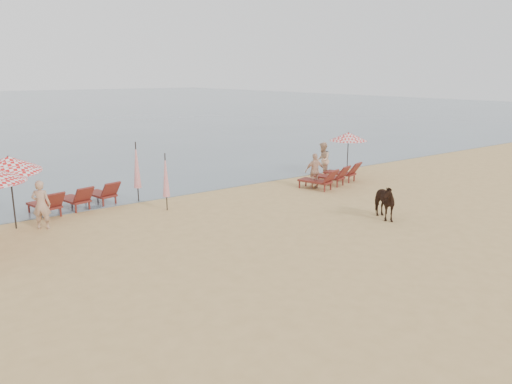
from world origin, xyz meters
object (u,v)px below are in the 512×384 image
(lounger_cluster_right, at_px, (332,176))
(umbrella_closed_right, at_px, (166,175))
(umbrella_open_right, at_px, (348,137))
(umbrella_open_left_b, at_px, (9,163))
(lounger_cluster_left, at_px, (76,198))
(beachgoer_left, at_px, (41,205))
(cow, at_px, (382,201))
(beachgoer_right_b, at_px, (315,171))
(beachgoer_right_a, at_px, (323,160))
(umbrella_closed_left, at_px, (137,165))

(lounger_cluster_right, relative_size, umbrella_closed_right, 1.53)
(umbrella_open_right, bearing_deg, umbrella_open_left_b, 173.51)
(lounger_cluster_left, distance_m, lounger_cluster_right, 10.88)
(lounger_cluster_left, height_order, umbrella_closed_right, umbrella_closed_right)
(umbrella_open_right, relative_size, beachgoer_left, 1.35)
(umbrella_open_left_b, xyz_separation_m, cow, (10.42, -6.35, -1.52))
(umbrella_open_right, distance_m, beachgoer_right_b, 3.38)
(umbrella_closed_right, height_order, beachgoer_right_a, umbrella_closed_right)
(beachgoer_right_a, bearing_deg, umbrella_closed_left, -49.76)
(lounger_cluster_right, xyz_separation_m, umbrella_open_left_b, (-12.87, 1.55, 1.71))
(beachgoer_right_b, bearing_deg, umbrella_open_right, -140.78)
(umbrella_open_left_b, relative_size, umbrella_closed_left, 1.05)
(umbrella_closed_right, xyz_separation_m, beachgoer_right_b, (6.84, -0.62, -0.53))
(beachgoer_right_b, bearing_deg, beachgoer_right_a, -119.85)
(lounger_cluster_left, height_order, umbrella_closed_left, umbrella_closed_left)
(umbrella_open_right, height_order, umbrella_closed_left, umbrella_closed_left)
(umbrella_closed_right, xyz_separation_m, cow, (5.46, -5.43, -0.67))
(umbrella_closed_left, bearing_deg, umbrella_closed_right, -78.40)
(umbrella_open_right, height_order, beachgoer_right_a, umbrella_open_right)
(lounger_cluster_left, xyz_separation_m, umbrella_closed_left, (2.29, -0.31, 1.02))
(umbrella_open_right, xyz_separation_m, cow, (-4.41, -5.74, -1.32))
(umbrella_closed_left, relative_size, cow, 1.58)
(lounger_cluster_right, xyz_separation_m, beachgoer_right_b, (-1.06, 0.02, 0.33))
(beachgoer_left, xyz_separation_m, beachgoer_right_a, (12.97, 0.48, 0.05))
(cow, height_order, beachgoer_left, beachgoer_left)
(beachgoer_left, bearing_deg, umbrella_closed_left, -128.26)
(lounger_cluster_right, bearing_deg, beachgoer_right_a, 45.26)
(umbrella_open_right, bearing_deg, cow, -131.68)
(beachgoer_right_a, xyz_separation_m, beachgoer_right_b, (-1.88, -1.47, -0.09))
(beachgoer_right_a, bearing_deg, lounger_cluster_left, -50.19)
(umbrella_closed_right, height_order, beachgoer_left, umbrella_closed_right)
(lounger_cluster_right, bearing_deg, beachgoer_left, 159.32)
(beachgoer_left, distance_m, beachgoer_right_a, 12.98)
(lounger_cluster_right, height_order, umbrella_closed_left, umbrella_closed_left)
(beachgoer_left, height_order, beachgoer_right_b, beachgoer_left)
(umbrella_open_right, bearing_deg, lounger_cluster_left, 167.92)
(umbrella_closed_left, xyz_separation_m, cow, (5.81, -7.17, -0.83))
(cow, bearing_deg, beachgoer_left, 172.98)
(umbrella_closed_right, relative_size, beachgoer_right_b, 1.38)
(umbrella_open_left_b, height_order, umbrella_open_right, umbrella_open_left_b)
(beachgoer_left, bearing_deg, umbrella_open_right, -147.81)
(umbrella_open_right, distance_m, cow, 7.36)
(beachgoer_right_b, bearing_deg, lounger_cluster_left, 6.37)
(lounger_cluster_left, bearing_deg, beachgoer_left, -146.08)
(cow, bearing_deg, umbrella_closed_right, 158.97)
(umbrella_closed_right, height_order, beachgoer_right_b, umbrella_closed_right)
(umbrella_closed_right, relative_size, beachgoer_right_a, 1.24)
(umbrella_closed_right, bearing_deg, beachgoer_right_b, -5.20)
(lounger_cluster_right, distance_m, umbrella_closed_left, 8.65)
(umbrella_closed_left, bearing_deg, lounger_cluster_left, 172.27)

